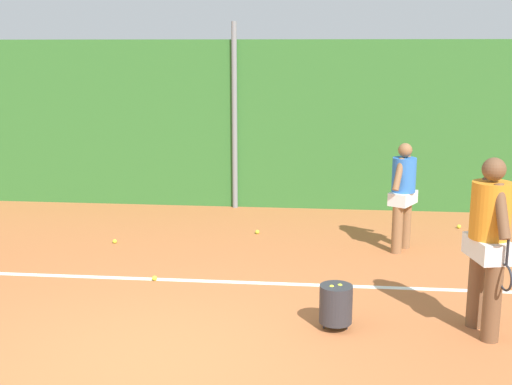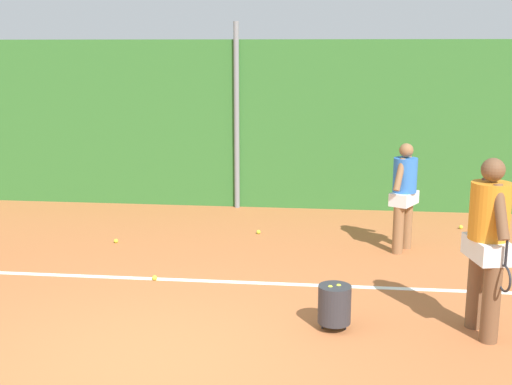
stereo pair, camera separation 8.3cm
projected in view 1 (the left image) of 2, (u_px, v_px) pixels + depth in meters
The scene contains 11 objects.
ground_plane at pixel (188, 292), 8.37m from camera, with size 31.97×31.97×0.00m, color #B76638.
hedge_fence_backdrop at pixel (236, 125), 12.57m from camera, with size 20.78×0.25×3.15m, color #33702D.
fence_post_center at pixel (235, 117), 12.37m from camera, with size 0.10×0.10×3.47m, color gray.
court_baseline_paint at pixel (194, 280), 8.75m from camera, with size 15.18×0.10×0.01m, color white.
player_foreground_near at pixel (489, 237), 6.93m from camera, with size 0.44×0.84×1.92m.
player_backcourt_far at pixel (403, 191), 9.87m from camera, with size 0.48×0.62×1.64m.
ball_hopper at pixel (336, 304), 7.20m from camera, with size 0.36×0.36×0.51m.
tennis_ball_1 at pixel (459, 227), 11.26m from camera, with size 0.07×0.07×0.07m, color #CCDB33.
tennis_ball_3 at pixel (257, 232), 10.93m from camera, with size 0.07×0.07×0.07m, color #CCDB33.
tennis_ball_4 at pixel (155, 278), 8.75m from camera, with size 0.07×0.07×0.07m, color #CCDB33.
tennis_ball_5 at pixel (115, 241), 10.41m from camera, with size 0.07×0.07×0.07m, color #CCDB33.
Camera 1 is at (1.68, -5.82, 3.03)m, focal length 46.51 mm.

